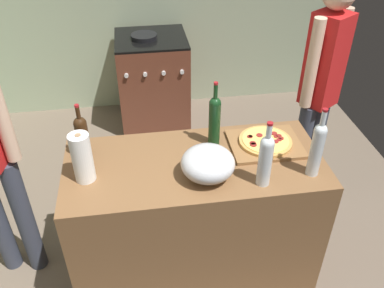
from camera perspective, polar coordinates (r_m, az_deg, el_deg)
ground_plane at (r=3.39m, az=-2.55°, el=-6.22°), size 3.81×3.43×0.02m
counter at (r=2.52m, az=0.34°, el=-10.43°), size 1.41×0.64×0.88m
cutting_board at (r=2.37m, az=10.07°, el=-0.00°), size 0.40×0.32×0.02m
pizza at (r=2.36m, az=10.13°, el=0.41°), size 0.30×0.30×0.03m
mixing_bowl at (r=2.08m, az=2.21°, el=-2.71°), size 0.28×0.28×0.17m
paper_towel_roll at (r=2.10m, az=-14.97°, el=-1.86°), size 0.10×0.10×0.27m
wine_bottle_green at (r=2.26m, az=-14.96°, el=1.14°), size 0.07×0.07×0.33m
wine_bottle_clear at (r=2.14m, az=16.94°, el=-0.40°), size 0.07×0.07×0.39m
wine_bottle_dark at (r=2.02m, az=10.15°, el=-1.94°), size 0.07×0.07×0.36m
wine_bottle_amber at (r=2.27m, az=3.15°, el=3.45°), size 0.07×0.07×0.39m
stove at (r=4.01m, az=-5.40°, el=8.72°), size 0.64×0.63×0.91m
person_in_red at (r=2.93m, az=17.34°, el=7.71°), size 0.32×0.28×1.67m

